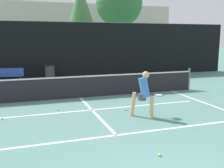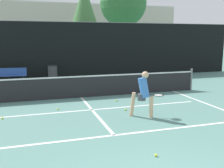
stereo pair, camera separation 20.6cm
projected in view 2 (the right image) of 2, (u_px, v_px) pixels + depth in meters
The scene contains 19 objects.
court_baseline_near at pixel (114, 135), 6.97m from camera, with size 11.00×0.10×0.01m, color white.
court_service_line at pixel (92, 110), 9.42m from camera, with size 8.25×0.10×0.01m, color white.
court_center_mark at pixel (94, 112), 9.17m from camera, with size 0.10×4.68×0.01m, color white.
court_sideline_right at pixel (203, 102), 10.50m from camera, with size 0.10×5.68×0.01m, color white.
net at pixel (81, 86), 11.28m from camera, with size 11.09×0.09×1.07m.
fence_back at pixel (64, 51), 16.30m from camera, with size 24.00×0.06×3.54m.
player_practicing at pixel (143, 92), 8.46m from camera, with size 1.15×0.64×1.51m.
tennis_ball_scattered_0 at pixel (58, 109), 9.41m from camera, with size 0.07×0.07×0.07m, color #D1E033.
tennis_ball_scattered_1 at pixel (2, 118), 8.35m from camera, with size 0.07×0.07×0.07m, color #D1E033.
tennis_ball_scattered_2 at pixel (117, 101), 10.66m from camera, with size 0.07×0.07×0.07m, color #D1E033.
tennis_ball_scattered_4 at pixel (125, 110), 9.32m from camera, with size 0.07×0.07×0.07m, color #D1E033.
tennis_ball_scattered_5 at pixel (156, 155), 5.72m from camera, with size 0.07×0.07×0.07m, color #D1E033.
courtside_bench at pixel (11, 75), 14.84m from camera, with size 1.70×0.57×0.86m.
trash_bin at pixel (53, 73), 15.58m from camera, with size 0.57×0.57×0.95m.
parked_car at pixel (81, 64), 19.39m from camera, with size 1.79×4.38×1.46m.
tree_west at pixel (84, 9), 21.16m from camera, with size 2.57×2.57×6.86m.
tree_mid at pixel (1, 27), 20.73m from camera, with size 3.34×3.34×3.84m.
tree_east at pixel (123, 3), 26.90m from camera, with size 4.80×4.80×8.45m.
building_far at pixel (45, 30), 33.80m from camera, with size 36.00×2.40×6.90m, color beige.
Camera 2 is at (-2.03, -3.00, 2.57)m, focal length 42.00 mm.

